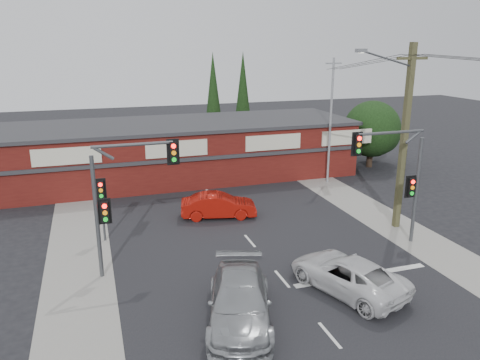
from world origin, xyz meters
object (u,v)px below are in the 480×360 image
object	(u,v)px
red_sedan	(219,205)
utility_pole	(403,132)
silver_suv	(240,302)
shop_building	(181,149)
white_suv	(347,274)

from	to	relation	value
red_sedan	utility_pole	size ratio (longest dim) A/B	0.44
silver_suv	utility_pole	xyz separation A→B (m)	(11.13, 6.20, 4.58)
utility_pole	shop_building	bearing A→B (deg)	123.76
white_suv	utility_pole	size ratio (longest dim) A/B	0.52
silver_suv	utility_pole	world-z (taller)	utility_pole
white_suv	red_sedan	xyz separation A→B (m)	(-2.82, 9.91, 0.00)
silver_suv	red_sedan	size ratio (longest dim) A/B	1.28
shop_building	utility_pole	world-z (taller)	utility_pole
red_sedan	shop_building	size ratio (longest dim) A/B	0.16
silver_suv	shop_building	distance (m)	20.32
white_suv	silver_suv	distance (m)	5.04
shop_building	red_sedan	bearing A→B (deg)	-87.67
shop_building	white_suv	bearing A→B (deg)	-80.61
silver_suv	red_sedan	xyz separation A→B (m)	(2.16, 10.72, -0.09)
white_suv	silver_suv	size ratio (longest dim) A/B	0.93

